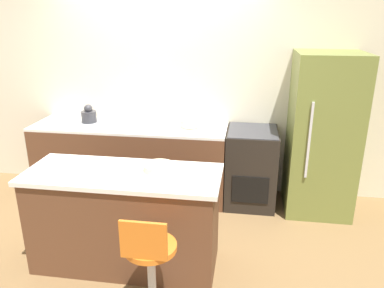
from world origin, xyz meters
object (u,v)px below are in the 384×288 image
at_px(oven_range, 251,167).
at_px(mixing_bowl, 190,123).
at_px(kettle, 89,115).
at_px(refrigerator, 322,135).
at_px(stool_chair, 150,268).

relative_size(oven_range, mixing_bowl, 3.97).
distance_m(oven_range, mixing_bowl, 0.87).
bearing_deg(kettle, oven_range, -1.25).
bearing_deg(refrigerator, kettle, 178.52).
bearing_deg(refrigerator, stool_chair, -126.65).
height_order(stool_chair, kettle, kettle).
height_order(refrigerator, stool_chair, refrigerator).
bearing_deg(oven_range, stool_chair, -109.41).
distance_m(stool_chair, kettle, 2.44).
xyz_separation_m(oven_range, kettle, (-1.97, 0.04, 0.54)).
bearing_deg(mixing_bowl, kettle, 180.00).
relative_size(oven_range, stool_chair, 0.99).
distance_m(oven_range, stool_chair, 2.09).
relative_size(refrigerator, kettle, 8.14).
bearing_deg(stool_chair, mixing_bowl, 90.83).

